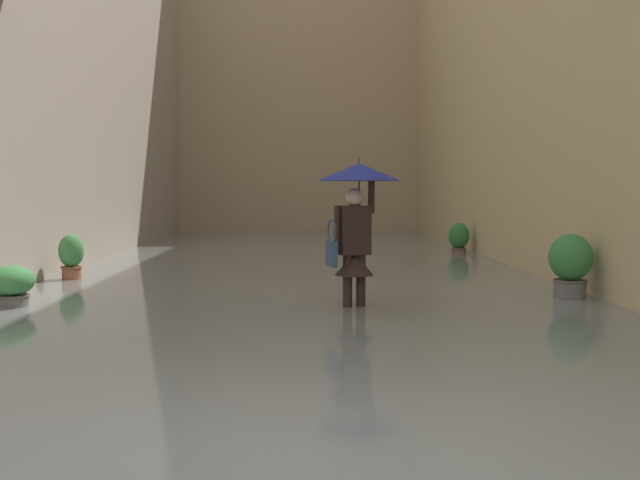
% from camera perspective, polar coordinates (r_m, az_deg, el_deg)
% --- Properties ---
extents(ground_plane, '(60.00, 60.00, 0.00)m').
position_cam_1_polar(ground_plane, '(15.24, -1.74, -2.32)').
color(ground_plane, '#605B56').
extents(flood_water, '(9.07, 28.21, 0.16)m').
position_cam_1_polar(flood_water, '(15.23, -1.74, -2.02)').
color(flood_water, slate).
rests_on(flood_water, ground_plane).
extents(building_facade_far, '(11.87, 1.80, 12.65)m').
position_cam_1_polar(building_facade_far, '(27.55, -1.63, 13.65)').
color(building_facade_far, tan).
rests_on(building_facade_far, ground_plane).
extents(person_wading, '(1.04, 1.04, 2.04)m').
position_cam_1_polar(person_wading, '(9.47, 2.79, 2.66)').
color(person_wading, '#2D2319').
rests_on(person_wading, ground_plane).
extents(potted_plant_mid_left, '(0.48, 0.48, 0.86)m').
position_cam_1_polar(potted_plant_mid_left, '(17.82, 10.46, 0.05)').
color(potted_plant_mid_left, brown).
rests_on(potted_plant_mid_left, ground_plane).
extents(potted_plant_mid_right, '(0.58, 0.58, 0.68)m').
position_cam_1_polar(potted_plant_mid_right, '(10.31, -22.31, -3.40)').
color(potted_plant_mid_right, '#66605B').
rests_on(potted_plant_mid_right, ground_plane).
extents(potted_plant_far_right, '(0.41, 0.41, 0.90)m').
position_cam_1_polar(potted_plant_far_right, '(13.08, -18.30, -1.34)').
color(potted_plant_far_right, '#9E563D').
rests_on(potted_plant_far_right, ground_plane).
extents(potted_plant_far_left, '(0.59, 0.59, 1.04)m').
position_cam_1_polar(potted_plant_far_left, '(10.85, 18.42, -1.94)').
color(potted_plant_far_left, '#66605B').
rests_on(potted_plant_far_left, ground_plane).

